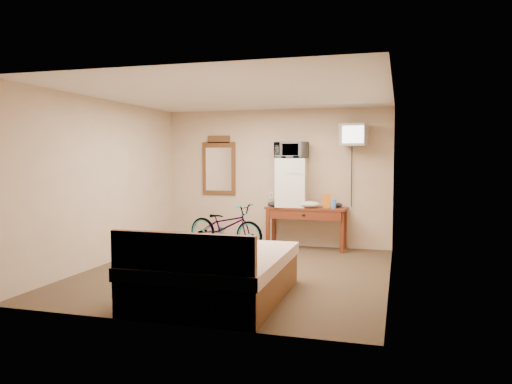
# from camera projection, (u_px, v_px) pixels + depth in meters

# --- Properties ---
(room) EXTENTS (4.60, 4.64, 2.50)m
(room) POSITION_uv_depth(u_px,v_px,m) (236.00, 184.00, 7.00)
(room) COLOR #493524
(room) RESTS_ON ground
(desk) EXTENTS (1.43, 0.60, 0.75)m
(desk) POSITION_uv_depth(u_px,v_px,m) (306.00, 214.00, 8.79)
(desk) COLOR maroon
(desk) RESTS_ON floor
(mini_fridge) EXTENTS (0.57, 0.55, 0.86)m
(mini_fridge) POSITION_uv_depth(u_px,v_px,m) (291.00, 183.00, 8.87)
(mini_fridge) COLOR white
(mini_fridge) RESTS_ON desk
(microwave) EXTENTS (0.59, 0.46, 0.29)m
(microwave) POSITION_uv_depth(u_px,v_px,m) (291.00, 150.00, 8.83)
(microwave) COLOR white
(microwave) RESTS_ON mini_fridge
(snack_bag) EXTENTS (0.14, 0.10, 0.25)m
(snack_bag) POSITION_uv_depth(u_px,v_px,m) (327.00, 201.00, 8.65)
(snack_bag) COLOR orange
(snack_bag) RESTS_ON desk
(blue_cup) EXTENTS (0.09, 0.09, 0.15)m
(blue_cup) POSITION_uv_depth(u_px,v_px,m) (334.00, 204.00, 8.57)
(blue_cup) COLOR #4681EE
(blue_cup) RESTS_ON desk
(cloth_cream) EXTENTS (0.39, 0.30, 0.12)m
(cloth_cream) POSITION_uv_depth(u_px,v_px,m) (309.00, 204.00, 8.67)
(cloth_cream) COLOR beige
(cloth_cream) RESTS_ON desk
(cloth_dark_a) EXTENTS (0.27, 0.20, 0.10)m
(cloth_dark_a) POSITION_uv_depth(u_px,v_px,m) (275.00, 204.00, 8.81)
(cloth_dark_a) COLOR black
(cloth_dark_a) RESTS_ON desk
(cloth_dark_b) EXTENTS (0.18, 0.15, 0.08)m
(cloth_dark_b) POSITION_uv_depth(u_px,v_px,m) (337.00, 205.00, 8.74)
(cloth_dark_b) COLOR black
(cloth_dark_b) RESTS_ON desk
(crt_television) EXTENTS (0.48, 0.58, 0.38)m
(crt_television) POSITION_uv_depth(u_px,v_px,m) (354.00, 135.00, 8.49)
(crt_television) COLOR black
(crt_television) RESTS_ON room
(wall_mirror) EXTENTS (0.65, 0.04, 1.11)m
(wall_mirror) POSITION_uv_depth(u_px,v_px,m) (219.00, 166.00, 9.47)
(wall_mirror) COLOR brown
(wall_mirror) RESTS_ON room
(bicycle) EXTENTS (1.62, 0.90, 0.80)m
(bicycle) POSITION_uv_depth(u_px,v_px,m) (226.00, 226.00, 8.93)
(bicycle) COLOR black
(bicycle) RESTS_ON floor
(bed) EXTENTS (1.57, 2.06, 0.90)m
(bed) POSITION_uv_depth(u_px,v_px,m) (215.00, 274.00, 5.70)
(bed) COLOR brown
(bed) RESTS_ON floor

